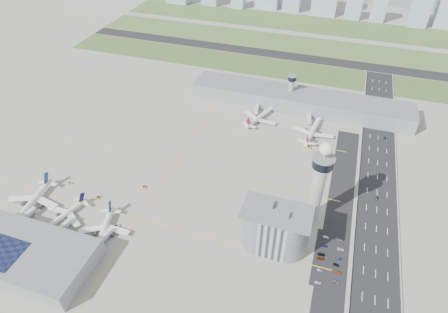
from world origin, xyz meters
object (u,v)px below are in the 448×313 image
(tug_2, at_px, (116,226))
(car_hw_1, at_px, (377,199))
(airplane_near_a, at_px, (31,199))
(jet_bridge_near_1, at_px, (56,235))
(car_lot_5, at_px, (326,237))
(tug_1, at_px, (98,197))
(airplane_near_c, at_px, (103,229))
(tug_0, at_px, (70,183))
(car_hw_2, at_px, (386,138))
(car_lot_2, at_px, (321,258))
(jet_bridge_near_0, at_px, (19,223))
(tug_3, at_px, (144,187))
(admin_building, at_px, (275,229))
(tug_5, at_px, (308,148))
(car_lot_8, at_px, (336,265))
(car_lot_1, at_px, (320,270))
(airplane_far_b, at_px, (313,128))
(jet_bridge_far_1, at_px, (309,115))
(control_tower, at_px, (319,181))
(car_lot_4, at_px, (325,246))
(secondary_tower, at_px, (291,88))
(car_lot_3, at_px, (321,254))
(car_lot_11, at_px, (339,239))
(car_lot_6, at_px, (336,282))
(jet_bridge_far_0, at_px, (257,107))
(car_lot_7, at_px, (338,272))
(car_lot_0, at_px, (318,283))
(car_lot_9, at_px, (339,259))
(airplane_near_b, at_px, (63,213))
(car_lot_10, at_px, (341,249))
(airplane_far_a, at_px, (260,115))
(tug_4, at_px, (250,126))
(car_hw_4, at_px, (373,101))

(tug_2, xyz_separation_m, car_hw_1, (165.42, 82.32, -0.40))
(airplane_near_a, distance_m, jet_bridge_near_1, 39.25)
(car_lot_5, xyz_separation_m, car_hw_1, (31.09, 46.94, 0.04))
(car_lot_5, bearing_deg, tug_1, 92.01)
(airplane_near_c, xyz_separation_m, tug_0, (-51.16, 33.25, -4.80))
(car_hw_1, xyz_separation_m, car_hw_2, (6.33, 79.29, -0.04))
(car_lot_2, bearing_deg, jet_bridge_near_0, 92.61)
(airplane_near_a, height_order, tug_3, airplane_near_a)
(admin_building, distance_m, airplane_near_c, 110.98)
(admin_building, relative_size, jet_bridge_near_0, 3.00)
(tug_5, height_order, car_lot_8, tug_5)
(airplane_near_a, relative_size, car_lot_1, 13.15)
(airplane_far_b, distance_m, jet_bridge_far_1, 26.34)
(tug_3, relative_size, car_lot_1, 0.90)
(control_tower, height_order, tug_2, control_tower)
(car_lot_4, bearing_deg, tug_3, 81.61)
(secondary_tower, height_order, car_lot_4, secondary_tower)
(airplane_near_a, xyz_separation_m, car_lot_1, (200.39, 9.78, -5.79))
(tug_0, distance_m, car_lot_3, 188.96)
(control_tower, relative_size, car_lot_2, 15.10)
(car_lot_11, relative_size, car_hw_1, 1.14)
(car_lot_6, distance_m, car_lot_11, 32.27)
(jet_bridge_far_1, bearing_deg, jet_bridge_far_0, -100.00)
(admin_building, height_order, car_lot_7, admin_building)
(jet_bridge_near_0, relative_size, car_lot_0, 3.78)
(car_lot_9, height_order, car_hw_1, car_hw_1)
(airplane_near_a, bearing_deg, jet_bridge_far_0, 139.09)
(car_hw_2, bearing_deg, jet_bridge_far_0, 169.27)
(jet_bridge_near_0, relative_size, car_lot_6, 3.46)
(car_lot_1, bearing_deg, jet_bridge_near_0, 88.70)
(tug_5, height_order, car_hw_1, tug_5)
(jet_bridge_far_0, distance_m, car_lot_2, 175.53)
(airplane_near_b, relative_size, car_lot_7, 8.76)
(secondary_tower, xyz_separation_m, tug_5, (28.74, -65.12, -17.79))
(airplane_near_b, distance_m, car_lot_10, 185.18)
(airplane_near_a, distance_m, airplane_far_a, 201.06)
(tug_2, relative_size, car_lot_2, 0.82)
(airplane_far_a, relative_size, car_lot_0, 11.17)
(airplane_far_b, height_order, car_hw_2, airplane_far_b)
(airplane_near_b, distance_m, car_lot_0, 171.70)
(airplane_far_a, bearing_deg, tug_5, -99.48)
(airplane_near_a, relative_size, car_lot_10, 11.01)
(tug_4, height_order, car_lot_11, tug_4)
(airplane_far_b, height_order, car_lot_0, airplane_far_b)
(car_lot_11, bearing_deg, car_lot_1, 168.11)
(car_lot_6, bearing_deg, car_hw_4, -0.05)
(airplane_near_b, xyz_separation_m, airplane_far_b, (147.62, 152.57, 1.02))
(car_lot_9, xyz_separation_m, car_lot_11, (-0.80, 15.38, 0.07))
(car_lot_6, relative_size, car_lot_10, 0.98)
(admin_building, relative_size, airplane_near_c, 1.04)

